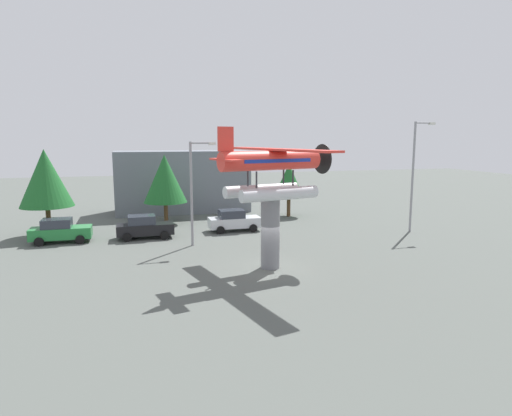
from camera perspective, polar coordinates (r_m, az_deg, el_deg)
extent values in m
plane|color=#515651|center=(26.14, 1.83, -7.72)|extent=(140.00, 140.00, 0.00)
cylinder|color=slate|center=(25.62, 1.85, -3.29)|extent=(1.10, 1.10, 4.13)
cylinder|color=silver|center=(24.37, 3.10, 1.83)|extent=(4.83, 1.79, 0.70)
cylinder|color=#333338|center=(25.36, 4.80, 3.91)|extent=(0.12, 0.12, 0.90)
cylinder|color=#333338|center=(24.10, 0.06, 3.67)|extent=(0.12, 0.12, 0.90)
cylinder|color=silver|center=(26.07, 0.74, 2.31)|extent=(4.83, 1.79, 0.70)
cylinder|color=#333338|center=(26.19, 3.57, 4.08)|extent=(0.12, 0.12, 0.90)
cylinder|color=#333338|center=(24.97, -1.07, 3.86)|extent=(0.12, 0.12, 0.90)
cylinder|color=red|center=(25.06, 1.90, 6.17)|extent=(6.29, 2.50, 1.10)
cube|color=#193399|center=(25.17, 2.29, 6.18)|extent=(4.49, 2.11, 0.20)
cone|color=#262628|center=(26.89, 7.87, 6.28)|extent=(0.88, 1.02, 0.88)
cylinder|color=black|center=(27.13, 8.55, 6.29)|extent=(0.45, 1.76, 1.80)
cube|color=red|center=(25.25, 2.69, 7.57)|extent=(3.47, 10.37, 0.12)
cube|color=red|center=(23.73, -3.92, 6.23)|extent=(1.33, 2.89, 0.10)
cube|color=red|center=(23.70, -3.95, 8.89)|extent=(0.90, 0.32, 1.30)
cube|color=#237A38|center=(35.13, -23.88, -2.94)|extent=(4.20, 1.70, 0.80)
cube|color=#2D333D|center=(35.03, -24.36, -1.80)|extent=(2.00, 1.56, 0.64)
cylinder|color=black|center=(34.16, -21.80, -3.81)|extent=(0.64, 0.22, 0.64)
cylinder|color=black|center=(35.92, -21.52, -3.20)|extent=(0.64, 0.22, 0.64)
cylinder|color=black|center=(34.56, -26.26, -3.96)|extent=(0.64, 0.22, 0.64)
cylinder|color=black|center=(36.29, -25.77, -3.35)|extent=(0.64, 0.22, 0.64)
cube|color=black|center=(34.51, -14.11, -2.63)|extent=(4.20, 1.70, 0.80)
cube|color=#2D333D|center=(34.37, -14.58, -1.48)|extent=(2.00, 1.56, 0.64)
cylinder|color=black|center=(33.78, -11.74, -3.49)|extent=(0.64, 0.22, 0.64)
cylinder|color=black|center=(35.53, -11.96, -2.88)|extent=(0.64, 0.22, 0.64)
cylinder|color=black|center=(33.70, -16.33, -3.70)|extent=(0.64, 0.22, 0.64)
cylinder|color=black|center=(35.46, -16.32, -3.08)|extent=(0.64, 0.22, 0.64)
cube|color=silver|center=(36.15, -2.79, -1.85)|extent=(4.20, 1.70, 0.80)
cube|color=#2D333D|center=(35.96, -3.19, -0.74)|extent=(2.00, 1.56, 0.64)
cylinder|color=black|center=(35.70, -0.35, -2.63)|extent=(0.64, 0.22, 0.64)
cylinder|color=black|center=(37.40, -1.09, -2.09)|extent=(0.64, 0.22, 0.64)
cylinder|color=black|center=(35.08, -4.60, -2.87)|extent=(0.64, 0.22, 0.64)
cylinder|color=black|center=(36.81, -5.16, -2.31)|extent=(0.64, 0.22, 0.64)
cylinder|color=gray|center=(31.03, -8.35, 1.75)|extent=(0.18, 0.18, 7.30)
cylinder|color=gray|center=(30.91, -7.01, 8.35)|extent=(1.60, 0.12, 0.12)
cube|color=silver|center=(31.03, -5.72, 8.28)|extent=(0.50, 0.28, 0.20)
cylinder|color=gray|center=(37.49, 19.58, 3.73)|extent=(0.18, 0.18, 8.82)
cylinder|color=gray|center=(37.86, 20.93, 10.24)|extent=(1.60, 0.12, 0.12)
cube|color=silver|center=(38.28, 21.78, 10.10)|extent=(0.50, 0.28, 0.20)
cube|color=slate|center=(46.32, -9.52, 3.43)|extent=(13.39, 5.23, 6.25)
cylinder|color=brown|center=(37.72, -25.22, -1.57)|extent=(0.36, 0.36, 2.32)
cone|color=#1E6028|center=(37.31, -25.57, 3.51)|extent=(3.96, 3.96, 4.40)
cylinder|color=brown|center=(40.01, -11.56, -0.63)|extent=(0.36, 0.36, 1.91)
cone|color=#1E6028|center=(39.62, -11.70, 3.74)|extent=(3.79, 3.79, 4.22)
cylinder|color=brown|center=(42.96, 4.23, 0.16)|extent=(0.36, 0.36, 1.87)
cone|color=#1E6028|center=(42.64, 4.27, 3.57)|extent=(2.93, 2.93, 3.26)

